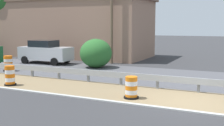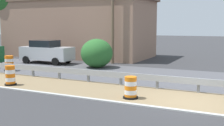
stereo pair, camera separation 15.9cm
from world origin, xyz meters
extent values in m
plane|color=#333335|center=(0.00, 0.00, 0.00)|extent=(160.00, 160.00, 0.00)
cube|color=#7F6B4C|center=(0.49, 0.00, 0.00)|extent=(3.38, 120.00, 0.01)
cube|color=#4C4C51|center=(5.47, 0.00, 0.00)|extent=(6.59, 120.00, 0.00)
cube|color=#ADADA8|center=(-1.30, 0.00, 0.00)|extent=(0.20, 120.00, 0.11)
cube|color=#999EA3|center=(1.93, 2.88, 0.55)|extent=(0.08, 56.52, 0.32)
cube|color=slate|center=(2.01, -0.15, 0.35)|extent=(0.12, 0.12, 0.70)
cube|color=slate|center=(2.01, 1.87, 0.35)|extent=(0.12, 0.12, 0.70)
cube|color=slate|center=(2.01, 3.89, 0.35)|extent=(0.12, 0.12, 0.70)
cube|color=slate|center=(2.01, 5.91, 0.35)|extent=(0.12, 0.12, 0.70)
cube|color=slate|center=(2.01, 7.92, 0.35)|extent=(0.12, 0.12, 0.70)
cube|color=slate|center=(2.01, 9.94, 0.35)|extent=(0.12, 0.12, 0.70)
cube|color=slate|center=(2.01, 11.96, 0.35)|extent=(0.12, 0.12, 0.70)
cylinder|color=orange|center=(-0.37, 2.39, 0.10)|extent=(0.53, 0.53, 0.19)
cylinder|color=white|center=(-0.37, 2.39, 0.29)|extent=(0.53, 0.53, 0.19)
cylinder|color=orange|center=(-0.37, 2.39, 0.49)|extent=(0.53, 0.53, 0.19)
cylinder|color=white|center=(-0.37, 2.39, 0.68)|extent=(0.53, 0.53, 0.19)
cylinder|color=orange|center=(-0.37, 2.39, 0.87)|extent=(0.53, 0.53, 0.19)
cylinder|color=black|center=(-0.37, 2.39, 0.04)|extent=(0.66, 0.66, 0.08)
cylinder|color=orange|center=(-0.57, 9.25, 0.11)|extent=(0.50, 0.50, 0.21)
cylinder|color=white|center=(-0.57, 9.25, 0.32)|extent=(0.50, 0.50, 0.21)
cylinder|color=orange|center=(-0.57, 9.25, 0.53)|extent=(0.50, 0.50, 0.21)
cylinder|color=white|center=(-0.57, 9.25, 0.74)|extent=(0.50, 0.50, 0.21)
cylinder|color=orange|center=(-0.57, 9.25, 0.95)|extent=(0.50, 0.50, 0.21)
cylinder|color=black|center=(-0.57, 9.25, 0.04)|extent=(0.63, 0.63, 0.08)
cylinder|color=orange|center=(3.00, 12.96, 0.11)|extent=(0.59, 0.59, 0.22)
cylinder|color=white|center=(3.00, 12.96, 0.32)|extent=(0.59, 0.59, 0.22)
cylinder|color=orange|center=(3.00, 12.96, 0.54)|extent=(0.59, 0.59, 0.22)
cylinder|color=white|center=(3.00, 12.96, 0.76)|extent=(0.59, 0.59, 0.22)
cylinder|color=orange|center=(3.00, 12.96, 0.97)|extent=(0.59, 0.59, 0.22)
cylinder|color=black|center=(3.00, 12.96, 0.04)|extent=(0.74, 0.74, 0.08)
cube|color=silver|center=(7.40, 13.12, 0.86)|extent=(1.90, 4.57, 1.08)
cube|color=black|center=(7.40, 13.30, 1.68)|extent=(1.66, 2.12, 0.56)
cylinder|color=black|center=(8.34, 11.65, 0.32)|extent=(0.24, 0.65, 0.64)
cylinder|color=black|center=(6.54, 11.60, 0.32)|extent=(0.24, 0.65, 0.64)
cylinder|color=black|center=(8.26, 14.63, 0.32)|extent=(0.24, 0.65, 0.64)
cylinder|color=black|center=(6.47, 14.59, 0.32)|extent=(0.24, 0.65, 0.64)
cube|color=#93705B|center=(13.54, 13.84, 2.80)|extent=(6.84, 14.90, 5.60)
cube|color=brown|center=(13.54, 13.84, 5.75)|extent=(7.11, 15.50, 0.30)
cylinder|color=brown|center=(9.65, 8.00, 4.12)|extent=(0.24, 0.24, 8.24)
ellipsoid|color=#286028|center=(7.08, 8.13, 1.10)|extent=(2.44, 2.44, 2.20)
cylinder|color=#4C3D2D|center=(12.42, 21.34, 1.94)|extent=(0.36, 0.36, 3.88)
ellipsoid|color=#286028|center=(12.42, 21.34, 6.04)|extent=(5.41, 5.41, 4.87)
camera|label=1|loc=(-11.63, -1.90, 3.17)|focal=44.90mm
camera|label=2|loc=(-11.56, -2.05, 3.17)|focal=44.90mm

